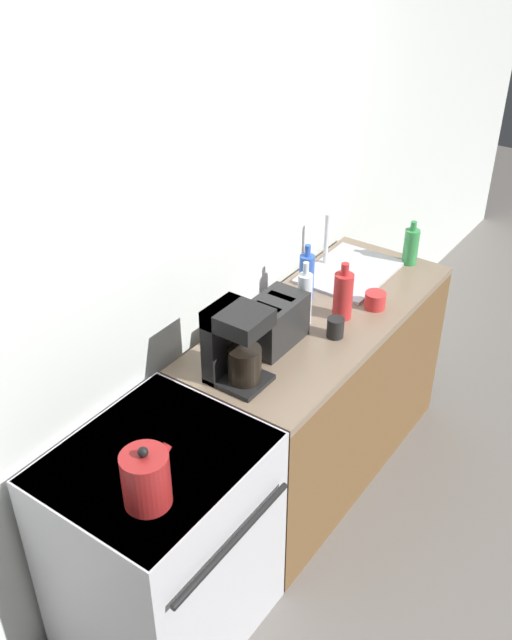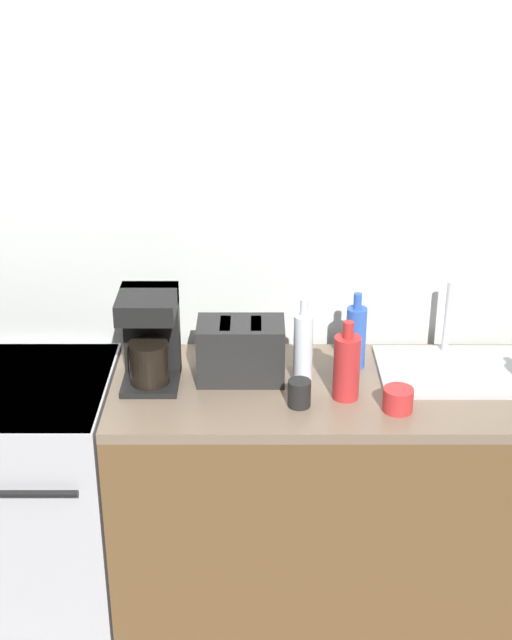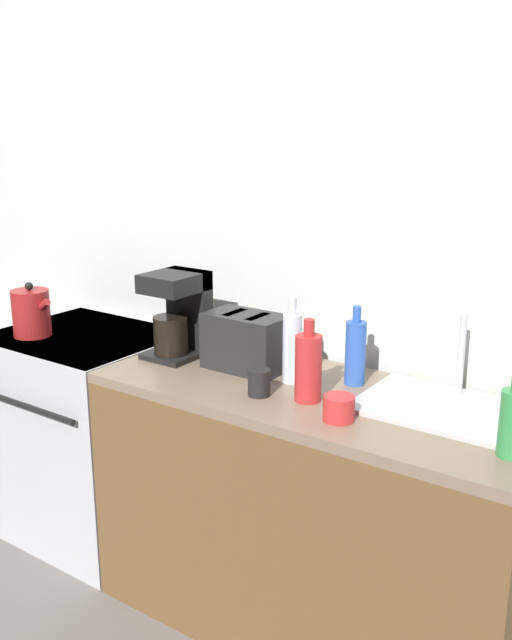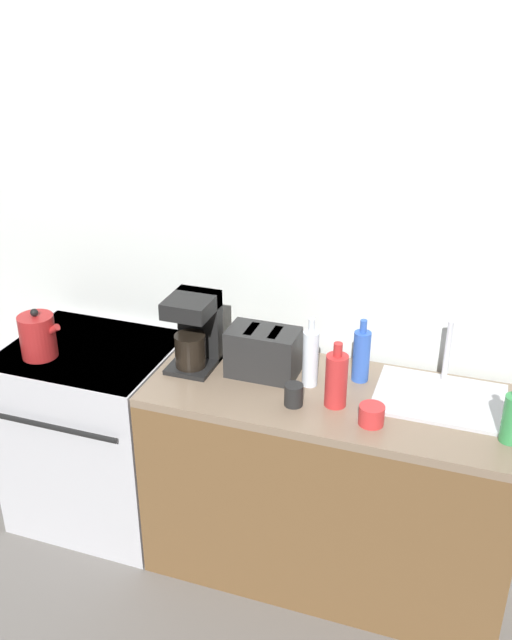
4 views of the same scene
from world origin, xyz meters
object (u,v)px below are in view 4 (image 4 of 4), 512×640
object	(u,v)px
toaster	(263,352)
bottle_blue	(361,355)
cup_black	(294,395)
stove	(97,431)
coffee_maker	(195,329)
cup_red	(372,415)
kettle	(38,336)
bottle_clear	(310,357)
bottle_red	(336,379)

from	to	relation	value
toaster	bottle_blue	distance (m)	0.41
toaster	cup_black	distance (m)	0.27
stove	cup_black	distance (m)	1.13
coffee_maker	cup_red	size ratio (longest dim) A/B	3.36
kettle	bottle_clear	size ratio (longest dim) A/B	0.77
coffee_maker	bottle_clear	xyz separation A→B (m)	(0.51, -0.01, -0.04)
stove	coffee_maker	world-z (taller)	coffee_maker
stove	coffee_maker	bearing A→B (deg)	3.99
coffee_maker	toaster	bearing A→B (deg)	2.69
kettle	coffee_maker	world-z (taller)	coffee_maker
bottle_clear	toaster	bearing A→B (deg)	174.67
cup_black	stove	bearing A→B (deg)	172.12
bottle_clear	kettle	bearing A→B (deg)	-172.47
bottle_blue	cup_black	size ratio (longest dim) A/B	3.08
kettle	bottle_clear	world-z (taller)	bottle_clear
bottle_clear	coffee_maker	bearing A→B (deg)	179.41
bottle_red	kettle	bearing A→B (deg)	-178.23
bottle_clear	bottle_blue	xyz separation A→B (m)	(0.19, 0.11, -0.01)
coffee_maker	cup_black	xyz separation A→B (m)	(0.49, -0.18, -0.13)
cup_black	bottle_red	bearing A→B (deg)	19.41
kettle	bottle_blue	size ratio (longest dim) A/B	0.84
coffee_maker	kettle	bearing A→B (deg)	-166.53
bottle_red	bottle_blue	distance (m)	0.23
cup_red	stove	bearing A→B (deg)	172.67
bottle_clear	bottle_red	world-z (taller)	bottle_clear
bottle_red	bottle_blue	size ratio (longest dim) A/B	0.99
toaster	cup_black	world-z (taller)	toaster
bottle_clear	stove	bearing A→B (deg)	-178.29
coffee_maker	stove	bearing A→B (deg)	-176.01
toaster	cup_red	distance (m)	0.55
kettle	toaster	xyz separation A→B (m)	(0.98, 0.18, 0.00)
kettle	toaster	bearing A→B (deg)	10.21
kettle	cup_black	xyz separation A→B (m)	(1.17, -0.01, -0.05)
coffee_maker	bottle_blue	size ratio (longest dim) A/B	1.19
stove	cup_red	bearing A→B (deg)	-7.33
toaster	bottle_red	distance (m)	0.37
toaster	bottle_red	bearing A→B (deg)	-21.53
kettle	bottle_clear	distance (m)	1.20
bottle_red	cup_red	size ratio (longest dim) A/B	2.80
bottle_blue	cup_red	bearing A→B (deg)	-70.87
cup_red	toaster	bearing A→B (deg)	156.35
toaster	cup_red	xyz separation A→B (m)	(0.50, -0.22, -0.06)
stove	kettle	bearing A→B (deg)	-142.01
stove	cup_black	world-z (taller)	cup_black
bottle_clear	bottle_red	size ratio (longest dim) A/B	1.10
bottle_red	toaster	bearing A→B (deg)	158.47
bottle_blue	cup_black	xyz separation A→B (m)	(-0.21, -0.28, -0.07)
stove	toaster	distance (m)	0.99
cup_red	cup_black	size ratio (longest dim) A/B	1.09
kettle	cup_red	xyz separation A→B (m)	(1.48, -0.04, -0.06)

